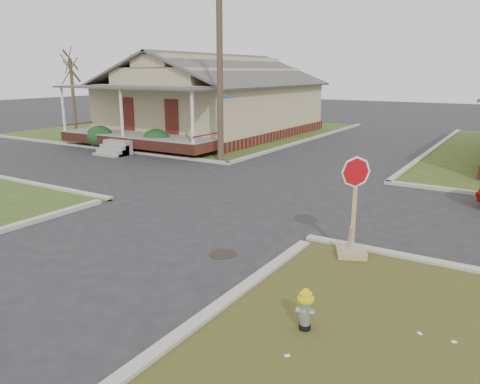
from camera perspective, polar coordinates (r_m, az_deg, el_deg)
The scene contains 11 objects.
ground at distance 12.58m, azimuth -9.23°, elevation -4.78°, with size 120.00×120.00×0.00m, color #262628.
verge_far_left at distance 34.30m, azimuth -6.07°, elevation 7.55°, with size 19.00×19.00×0.05m, color #2D4619.
curbs at distance 16.50m, azimuth 2.16°, elevation 0.05°, with size 80.00×40.00×0.12m, color #AFAB9E, non-canonical shape.
manhole at distance 10.94m, azimuth -2.12°, elevation -7.55°, with size 0.64×0.64×0.01m, color black.
corner_house at distance 31.27m, azimuth -3.24°, elevation 11.09°, with size 10.10×15.50×5.30m.
utility_pole at distance 21.52m, azimuth -2.49°, elevation 15.93°, with size 1.80×0.28×9.00m.
tree_far_left at distance 33.30m, azimuth -19.66°, elevation 10.88°, with size 0.22×0.22×4.90m, color #3E3223.
fire_hydrant at distance 7.79m, azimuth 7.98°, elevation -13.72°, with size 0.27×0.27×0.72m.
stop_sign at distance 10.86m, azimuth 13.54°, elevation -5.10°, with size 0.65×0.64×2.29m.
hedge_left at distance 27.02m, azimuth -16.71°, elevation 6.47°, with size 1.52×1.25×1.16m, color #153B18.
hedge_right at distance 24.75m, azimuth -10.15°, elevation 6.17°, with size 1.52×1.24×1.16m, color #153B18.
Camera 1 is at (7.87, -8.91, 4.10)m, focal length 35.00 mm.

